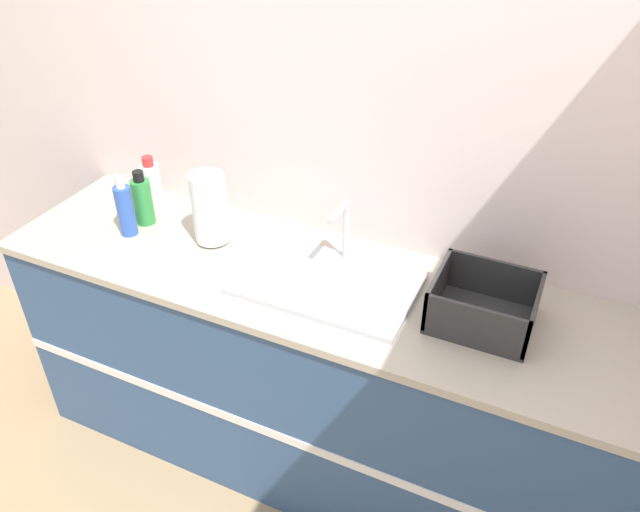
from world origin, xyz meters
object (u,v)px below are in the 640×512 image
(paper_towel_roll, at_px, (210,209))
(dish_rack, at_px, (483,307))
(sink, at_px, (327,281))
(bottle_blue, at_px, (125,209))
(bottle_green, at_px, (143,200))
(bottle_white_spray, at_px, (152,184))

(paper_towel_roll, xyz_separation_m, dish_rack, (0.99, -0.04, -0.08))
(sink, relative_size, paper_towel_roll, 2.19)
(sink, bearing_deg, bottle_blue, -178.53)
(sink, height_order, bottle_green, sink)
(bottle_green, distance_m, bottle_white_spray, 0.14)
(bottle_blue, bearing_deg, bottle_green, 86.49)
(sink, xyz_separation_m, bottle_blue, (-0.80, -0.02, 0.09))
(bottle_green, relative_size, bottle_blue, 0.91)
(dish_rack, distance_m, bottle_white_spray, 1.36)
(dish_rack, height_order, bottle_white_spray, bottle_white_spray)
(bottle_green, bearing_deg, bottle_blue, -93.51)
(sink, xyz_separation_m, paper_towel_roll, (-0.49, 0.07, 0.12))
(paper_towel_roll, height_order, bottle_white_spray, paper_towel_roll)
(dish_rack, bearing_deg, bottle_blue, -177.65)
(dish_rack, height_order, bottle_blue, bottle_blue)
(dish_rack, distance_m, bottle_green, 1.29)
(bottle_white_spray, xyz_separation_m, bottle_blue, (0.05, -0.21, 0.01))
(bottle_green, distance_m, bottle_blue, 0.09)
(dish_rack, relative_size, bottle_white_spray, 1.46)
(bottle_green, relative_size, bottle_white_spray, 1.04)
(paper_towel_roll, relative_size, bottle_white_spray, 1.28)
(sink, relative_size, dish_rack, 1.92)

